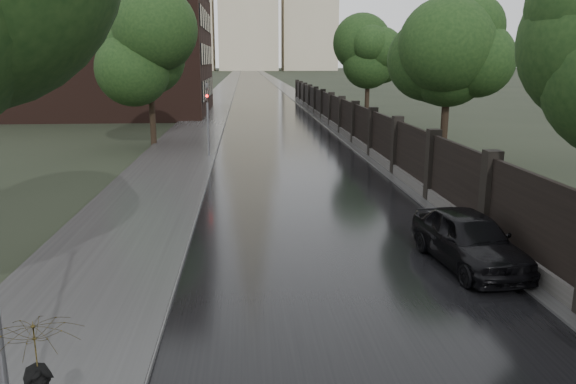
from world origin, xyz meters
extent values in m
cube|color=black|center=(0.00, 190.00, 0.01)|extent=(8.00, 420.00, 0.02)
cube|color=#2D2D2D|center=(-6.00, 190.00, 0.08)|extent=(4.00, 420.00, 0.16)
cube|color=#2D2D2D|center=(5.50, 190.00, 0.04)|extent=(3.00, 420.00, 0.08)
cube|color=#383533|center=(4.60, 32.00, 0.25)|extent=(0.40, 75.00, 0.50)
cube|color=black|center=(4.60, 32.00, 1.50)|extent=(0.15, 75.00, 2.00)
cube|color=black|center=(4.60, 70.00, 1.35)|extent=(0.45, 0.45, 2.70)
cylinder|color=black|center=(-8.00, 30.00, 2.93)|extent=(0.36, 0.36, 5.85)
sphere|color=black|center=(-8.00, 30.00, 5.27)|extent=(4.25, 4.25, 4.25)
cylinder|color=black|center=(7.50, 22.00, 2.76)|extent=(0.36, 0.36, 5.53)
sphere|color=black|center=(7.50, 22.00, 4.97)|extent=(4.08, 4.08, 4.08)
cylinder|color=black|center=(7.50, 40.00, 2.76)|extent=(0.36, 0.36, 5.53)
sphere|color=black|center=(7.50, 40.00, 4.97)|extent=(4.08, 4.08, 4.08)
cylinder|color=#59595E|center=(-4.30, 25.00, 1.50)|extent=(0.12, 0.12, 3.00)
imported|color=#59595E|center=(-4.30, 25.00, 3.50)|extent=(0.16, 0.20, 1.00)
sphere|color=#FF0C0C|center=(-4.30, 24.85, 3.35)|extent=(0.14, 0.14, 0.14)
cube|color=black|center=(-18.00, 52.00, 10.00)|extent=(24.00, 18.00, 20.00)
cube|color=tan|center=(-32.00, 300.00, 22.00)|extent=(28.00, 22.00, 44.00)
cube|color=tan|center=(32.00, 300.00, 22.00)|extent=(28.00, 22.00, 44.00)
cube|color=tan|center=(0.00, 300.00, 30.00)|extent=(30.00, 30.00, 60.00)
imported|color=black|center=(3.32, 8.18, 0.72)|extent=(2.13, 4.37, 1.44)
imported|color=black|center=(-4.61, 0.57, 2.46)|extent=(1.25, 1.26, 0.94)
camera|label=1|loc=(-2.32, -5.07, 5.15)|focal=35.00mm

